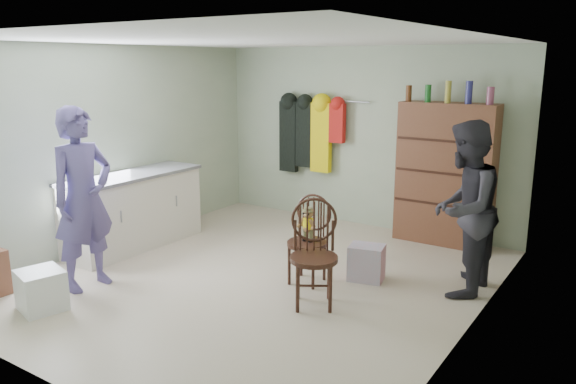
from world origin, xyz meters
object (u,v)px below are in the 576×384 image
Objects in this scene: chair_front at (309,233)px; chair_far at (314,249)px; counter at (134,210)px; dresser at (445,174)px.

chair_far is at bearing -59.69° from chair_front.
counter is 2.00× the size of chair_front.
chair_far reaches higher than chair_front.
counter is 2.46m from chair_front.
chair_front is at bearing -109.88° from dresser.
chair_front is 0.91× the size of chair_far.
dresser reaches higher than chair_front.
chair_far is (0.34, -0.46, 0.01)m from chair_front.
dresser is at bearing 64.25° from chair_front.
counter is 3.96m from dresser.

